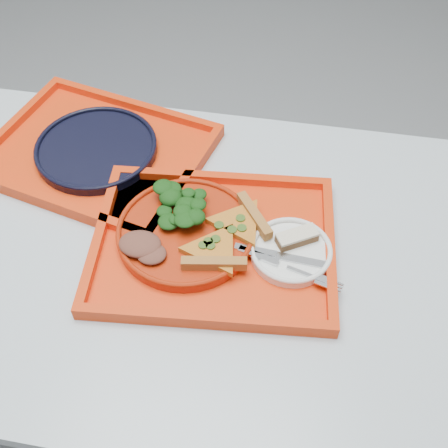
{
  "coord_description": "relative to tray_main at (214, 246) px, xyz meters",
  "views": [
    {
      "loc": [
        0.33,
        -0.62,
        1.6
      ],
      "look_at": [
        0.21,
        0.04,
        0.78
      ],
      "focal_mm": 45.0,
      "sensor_mm": 36.0,
      "label": 1
    }
  ],
  "objects": [
    {
      "name": "dinner_plate",
      "position": [
        -0.06,
        0.01,
        0.02
      ],
      "size": [
        0.26,
        0.26,
        0.02
      ],
      "primitive_type": "cylinder",
      "color": "#A1230A",
      "rests_on": "tray_main"
    },
    {
      "name": "pizza_slice_a",
      "position": [
        0.01,
        -0.03,
        0.03
      ],
      "size": [
        0.13,
        0.15,
        0.02
      ],
      "primitive_type": null,
      "rotation": [
        0.0,
        0.0,
        1.74
      ],
      "color": "orange",
      "rests_on": "dinner_plate"
    },
    {
      "name": "pizza_slice_b",
      "position": [
        0.04,
        0.04,
        0.03
      ],
      "size": [
        0.17,
        0.17,
        0.02
      ],
      "primitive_type": null,
      "rotation": [
        0.0,
        0.0,
        3.77
      ],
      "color": "orange",
      "rests_on": "dinner_plate"
    },
    {
      "name": "table",
      "position": [
        -0.2,
        -0.01,
        -0.08
      ],
      "size": [
        1.6,
        0.8,
        0.75
      ],
      "color": "#B2BFC8",
      "rests_on": "ground"
    },
    {
      "name": "tray_main",
      "position": [
        0.0,
        0.0,
        0.0
      ],
      "size": [
        0.48,
        0.39,
        0.01
      ],
      "primitive_type": "cube",
      "rotation": [
        0.0,
        0.0,
        0.09
      ],
      "color": "red",
      "rests_on": "table"
    },
    {
      "name": "meat_portion",
      "position": [
        -0.13,
        -0.05,
        0.04
      ],
      "size": [
        0.08,
        0.06,
        0.02
      ],
      "primitive_type": "ellipsoid",
      "color": "brown",
      "rests_on": "dinner_plate"
    },
    {
      "name": "navy_plate",
      "position": [
        -0.3,
        0.2,
        0.01
      ],
      "size": [
        0.26,
        0.26,
        0.02
      ],
      "primitive_type": "cylinder",
      "color": "black",
      "rests_on": "tray_far"
    },
    {
      "name": "tray_far",
      "position": [
        -0.3,
        0.2,
        0.0
      ],
      "size": [
        0.52,
        0.45,
        0.01
      ],
      "primitive_type": "cube",
      "rotation": [
        0.0,
        0.0,
        -0.23
      ],
      "color": "red",
      "rests_on": "table"
    },
    {
      "name": "fork",
      "position": [
        0.14,
        -0.04,
        0.02
      ],
      "size": [
        0.18,
        0.07,
        0.01
      ],
      "primitive_type": "cube",
      "rotation": [
        0.0,
        0.0,
        -0.27
      ],
      "color": "silver",
      "rests_on": "side_plate"
    },
    {
      "name": "knife",
      "position": [
        0.13,
        -0.02,
        0.02
      ],
      "size": [
        0.19,
        0.03,
        0.01
      ],
      "primitive_type": "cube",
      "rotation": [
        0.0,
        0.0,
        -0.07
      ],
      "color": "silver",
      "rests_on": "side_plate"
    },
    {
      "name": "side_plate",
      "position": [
        0.14,
        0.0,
        0.01
      ],
      "size": [
        0.15,
        0.15,
        0.01
      ],
      "primitive_type": "cylinder",
      "color": "white",
      "rests_on": "tray_main"
    },
    {
      "name": "ground",
      "position": [
        -0.2,
        -0.01,
        -0.76
      ],
      "size": [
        10.0,
        10.0,
        0.0
      ],
      "primitive_type": "plane",
      "color": "gray",
      "rests_on": "ground"
    },
    {
      "name": "salad_heap",
      "position": [
        -0.07,
        0.05,
        0.05
      ],
      "size": [
        0.1,
        0.09,
        0.05
      ],
      "primitive_type": "ellipsoid",
      "color": "black",
      "rests_on": "dinner_plate"
    },
    {
      "name": "dessert_bar",
      "position": [
        0.15,
        0.02,
        0.03
      ],
      "size": [
        0.08,
        0.07,
        0.02
      ],
      "rotation": [
        0.0,
        0.0,
        0.54
      ],
      "color": "#482918",
      "rests_on": "side_plate"
    }
  ]
}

